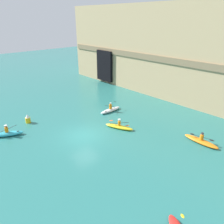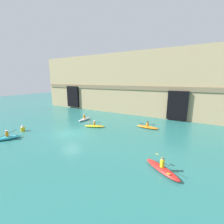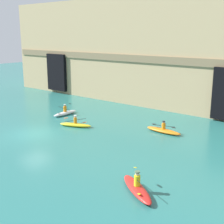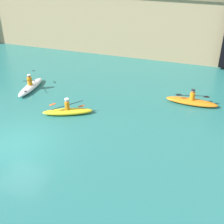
{
  "view_description": "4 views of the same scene",
  "coord_description": "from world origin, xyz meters",
  "px_view_note": "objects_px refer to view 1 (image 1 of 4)",
  "views": [
    {
      "loc": [
        15.73,
        -10.67,
        10.77
      ],
      "look_at": [
        1.11,
        2.78,
        2.09
      ],
      "focal_mm": 35.0,
      "sensor_mm": 36.0,
      "label": 1
    },
    {
      "loc": [
        14.51,
        -14.11,
        7.16
      ],
      "look_at": [
        3.75,
        4.75,
        2.46
      ],
      "focal_mm": 24.0,
      "sensor_mm": 36.0,
      "label": 2
    },
    {
      "loc": [
        21.3,
        -15.62,
        8.37
      ],
      "look_at": [
        4.66,
        4.85,
        1.71
      ],
      "focal_mm": 50.0,
      "sensor_mm": 36.0,
      "label": 3
    },
    {
      "loc": [
        8.82,
        -11.3,
        10.01
      ],
      "look_at": [
        4.69,
        1.94,
        1.74
      ],
      "focal_mm": 50.0,
      "sensor_mm": 36.0,
      "label": 4
    }
  ],
  "objects_px": {
    "kayak_white": "(110,110)",
    "kayak_orange": "(201,141)",
    "marker_buoy": "(28,119)",
    "kayak_yellow": "(119,127)",
    "kayak_cyan": "(7,133)"
  },
  "relations": [
    {
      "from": "kayak_cyan",
      "to": "kayak_yellow",
      "type": "xyz_separation_m",
      "value": [
        6.35,
        9.19,
        -0.03
      ]
    },
    {
      "from": "kayak_yellow",
      "to": "marker_buoy",
      "type": "height_order",
      "value": "kayak_yellow"
    },
    {
      "from": "kayak_yellow",
      "to": "kayak_cyan",
      "type": "bearing_deg",
      "value": -147.36
    },
    {
      "from": "kayak_white",
      "to": "marker_buoy",
      "type": "height_order",
      "value": "kayak_white"
    },
    {
      "from": "kayak_white",
      "to": "kayak_orange",
      "type": "height_order",
      "value": "kayak_white"
    },
    {
      "from": "kayak_orange",
      "to": "marker_buoy",
      "type": "xyz_separation_m",
      "value": [
        -15.01,
        -10.05,
        0.25
      ]
    },
    {
      "from": "kayak_orange",
      "to": "marker_buoy",
      "type": "distance_m",
      "value": 18.07
    },
    {
      "from": "kayak_yellow",
      "to": "kayak_orange",
      "type": "bearing_deg",
      "value": 3.78
    },
    {
      "from": "kayak_orange",
      "to": "kayak_yellow",
      "type": "relative_size",
      "value": 1.08
    },
    {
      "from": "kayak_cyan",
      "to": "kayak_yellow",
      "type": "height_order",
      "value": "kayak_cyan"
    },
    {
      "from": "marker_buoy",
      "to": "kayak_cyan",
      "type": "bearing_deg",
      "value": -61.8
    },
    {
      "from": "kayak_cyan",
      "to": "kayak_orange",
      "type": "bearing_deg",
      "value": 160.96
    },
    {
      "from": "kayak_orange",
      "to": "marker_buoy",
      "type": "relative_size",
      "value": 3.38
    },
    {
      "from": "kayak_cyan",
      "to": "marker_buoy",
      "type": "xyz_separation_m",
      "value": [
        -1.46,
        2.72,
        0.2
      ]
    },
    {
      "from": "kayak_yellow",
      "to": "marker_buoy",
      "type": "distance_m",
      "value": 10.14
    }
  ]
}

